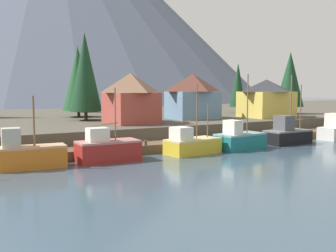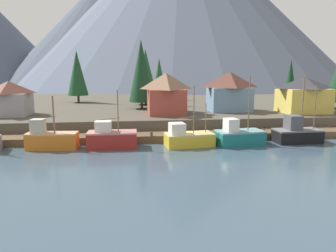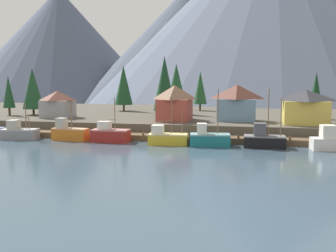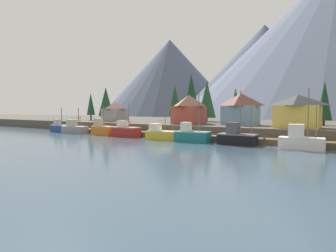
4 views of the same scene
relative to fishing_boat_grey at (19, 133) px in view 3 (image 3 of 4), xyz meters
The scene contains 24 objects.
ground_plane 34.38m from the fishing_boat_grey, 40.10° to the left, with size 400.00×400.00×1.00m, color #384C5B.
dock 26.60m from the fishing_boat_grey, ahead, with size 80.00×4.00×1.60m.
shoreline_bank 43.06m from the fishing_boat_grey, 52.41° to the left, with size 400.00×56.00×2.50m, color #4C473D.
mountain_west_peak 165.28m from the fishing_boat_grey, 115.24° to the left, with size 113.69×113.69×62.57m, color #4C566B.
mountain_central_peak 142.43m from the fishing_boat_grey, 86.69° to the left, with size 113.79×113.79×59.71m, color #475160.
mountain_east_peak 153.70m from the fishing_boat_grey, 70.71° to the left, with size 180.13×180.13×88.70m, color slate.
fishing_boat_grey is the anchor object (origin of this frame).
fishing_boat_orange 9.38m from the fishing_boat_grey, ahead, with size 6.41×2.69×6.73m.
fishing_boat_red 16.98m from the fishing_boat_grey, ahead, with size 6.30×3.06×7.45m.
fishing_boat_yellow 26.87m from the fishing_boat_grey, ahead, with size 6.58×3.74×7.84m.
fishing_boat_teal 33.79m from the fishing_boat_grey, ahead, with size 6.61×3.88×9.06m.
fishing_boat_black 42.21m from the fishing_boat_grey, ahead, with size 6.32×3.15×9.06m.
fishing_boat_white 52.10m from the fishing_boat_grey, ahead, with size 6.52×3.41×9.13m.
house_grey 14.94m from the fishing_boat_grey, 90.12° to the left, with size 6.21×5.73×5.63m.
house_red 29.19m from the fishing_boat_grey, 27.42° to the left, with size 6.33×7.32×6.93m.
house_blue 40.82m from the fishing_boat_grey, 22.74° to the left, with size 7.62×5.82×7.06m.
house_yellow 51.34m from the fishing_boat_grey, 13.79° to the left, with size 8.00×6.68×6.23m.
conifer_near_left 58.37m from the fishing_boat_grey, 23.93° to the left, with size 3.17×3.17×9.57m.
conifer_near_right 48.96m from the fishing_boat_grey, 56.26° to the left, with size 3.53×3.53×10.31m.
conifer_mid_left 36.51m from the fishing_boat_grey, 77.57° to the left, with size 4.64×4.64×11.76m.
conifer_mid_right 37.14m from the fishing_boat_grey, 50.98° to the left, with size 5.25×5.25×11.76m.
conifer_back_left 22.14m from the fishing_boat_grey, 114.54° to the left, with size 4.78×4.78×10.70m.
conifer_back_right 22.54m from the fishing_boat_grey, 128.51° to the left, with size 2.66×2.66×8.90m.
conifer_far_left 31.43m from the fishing_boat_grey, 44.13° to the left, with size 4.86×4.86×13.09m.
Camera 3 is at (14.15, -62.41, 10.25)m, focal length 41.16 mm.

